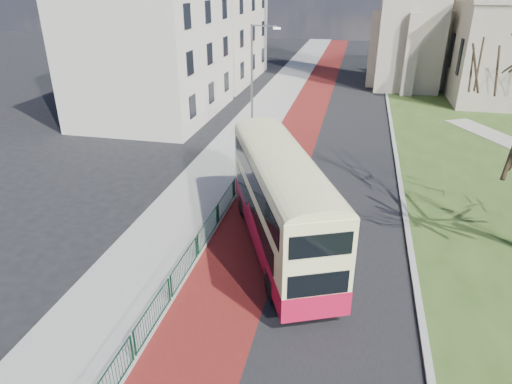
# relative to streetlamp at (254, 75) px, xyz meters

# --- Properties ---
(ground) EXTENTS (160.00, 160.00, 0.00)m
(ground) POSITION_rel_streetlamp_xyz_m (4.35, -18.00, -4.59)
(ground) COLOR black
(ground) RESTS_ON ground
(road_carriageway) EXTENTS (9.00, 120.00, 0.01)m
(road_carriageway) POSITION_rel_streetlamp_xyz_m (5.85, 2.00, -4.59)
(road_carriageway) COLOR black
(road_carriageway) RESTS_ON ground
(bus_lane) EXTENTS (3.40, 120.00, 0.01)m
(bus_lane) POSITION_rel_streetlamp_xyz_m (3.15, 2.00, -4.59)
(bus_lane) COLOR #591414
(bus_lane) RESTS_ON ground
(pavement_west) EXTENTS (4.00, 120.00, 0.12)m
(pavement_west) POSITION_rel_streetlamp_xyz_m (-0.65, 2.00, -4.53)
(pavement_west) COLOR gray
(pavement_west) RESTS_ON ground
(kerb_west) EXTENTS (0.25, 120.00, 0.13)m
(kerb_west) POSITION_rel_streetlamp_xyz_m (1.35, 2.00, -4.53)
(kerb_west) COLOR #999993
(kerb_west) RESTS_ON ground
(kerb_east) EXTENTS (0.25, 80.00, 0.13)m
(kerb_east) POSITION_rel_streetlamp_xyz_m (10.45, 4.00, -4.53)
(kerb_east) COLOR #999993
(kerb_east) RESTS_ON ground
(pedestrian_railing) EXTENTS (0.07, 24.00, 1.12)m
(pedestrian_railing) POSITION_rel_streetlamp_xyz_m (1.40, -14.00, -4.04)
(pedestrian_railing) COLOR #0B341E
(pedestrian_railing) RESTS_ON ground
(street_block_near) EXTENTS (10.30, 14.30, 13.00)m
(street_block_near) POSITION_rel_streetlamp_xyz_m (-9.65, 4.00, 1.92)
(street_block_near) COLOR beige
(street_block_near) RESTS_ON ground
(street_block_far) EXTENTS (10.30, 16.30, 11.50)m
(street_block_far) POSITION_rel_streetlamp_xyz_m (-9.65, 20.00, 1.17)
(street_block_far) COLOR #BDB4A0
(street_block_far) RESTS_ON ground
(streetlamp) EXTENTS (2.13, 0.18, 8.00)m
(streetlamp) POSITION_rel_streetlamp_xyz_m (0.00, 0.00, 0.00)
(streetlamp) COLOR gray
(streetlamp) RESTS_ON pavement_west
(bus) EXTENTS (6.40, 10.68, 4.42)m
(bus) POSITION_rel_streetlamp_xyz_m (4.75, -15.63, -2.07)
(bus) COLOR #B51032
(bus) RESTS_ON ground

